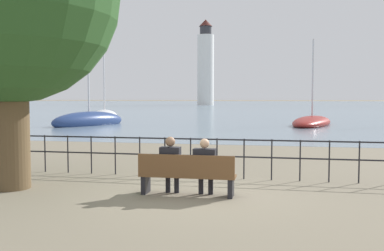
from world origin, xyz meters
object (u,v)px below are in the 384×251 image
(park_bench, at_px, (187,175))
(sailboat_4, at_px, (105,116))
(seated_person_right, at_px, (205,164))
(harbor_lighthouse, at_px, (206,65))
(seated_person_left, at_px, (171,163))
(sailboat_1, at_px, (312,122))
(sailboat_0, at_px, (89,120))

(park_bench, height_order, sailboat_4, sailboat_4)
(seated_person_right, bearing_deg, harbor_lighthouse, 99.48)
(seated_person_left, height_order, sailboat_1, sailboat_1)
(seated_person_left, bearing_deg, harbor_lighthouse, 99.13)
(seated_person_right, distance_m, harbor_lighthouse, 123.40)
(park_bench, relative_size, seated_person_left, 1.65)
(seated_person_left, xyz_separation_m, sailboat_1, (4.94, 25.52, -0.47))
(sailboat_1, distance_m, sailboat_4, 20.94)
(sailboat_4, relative_size, harbor_lighthouse, 0.37)
(sailboat_4, bearing_deg, park_bench, -87.53)
(park_bench, xyz_separation_m, sailboat_1, (4.56, 25.60, -0.22))
(sailboat_1, bearing_deg, park_bench, -86.50)
(seated_person_right, xyz_separation_m, harbor_lighthouse, (-20.24, 121.18, 11.46))
(park_bench, bearing_deg, sailboat_4, 115.66)
(sailboat_0, bearing_deg, sailboat_1, 35.22)
(seated_person_left, relative_size, seated_person_right, 1.02)
(park_bench, xyz_separation_m, harbor_lighthouse, (-19.86, 121.26, 11.69))
(harbor_lighthouse, bearing_deg, park_bench, -80.70)
(harbor_lighthouse, bearing_deg, sailboat_0, -85.71)
(park_bench, relative_size, sailboat_0, 0.16)
(sailboat_0, relative_size, sailboat_1, 1.48)
(seated_person_right, relative_size, sailboat_1, 0.14)
(park_bench, bearing_deg, harbor_lighthouse, 99.30)
(park_bench, xyz_separation_m, sailboat_0, (-12.40, 21.92, -0.06))
(seated_person_left, xyz_separation_m, sailboat_4, (-15.00, 31.92, -0.40))
(sailboat_4, xyz_separation_m, harbor_lighthouse, (-4.49, 89.26, 11.85))
(sailboat_1, xyz_separation_m, sailboat_4, (-19.94, 6.40, 0.07))
(sailboat_1, height_order, harbor_lighthouse, harbor_lighthouse)
(seated_person_right, xyz_separation_m, sailboat_4, (-15.75, 31.92, -0.39))
(seated_person_right, relative_size, sailboat_4, 0.13)
(park_bench, bearing_deg, seated_person_right, 11.65)
(harbor_lighthouse, bearing_deg, sailboat_4, -87.12)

